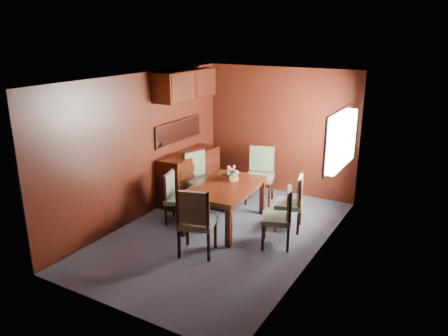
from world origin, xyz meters
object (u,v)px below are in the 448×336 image
Objects in this scene: dining_table at (225,191)px; chair_head at (196,218)px; flower_centerpiece at (230,172)px; chair_left_near at (175,195)px; chair_right_near at (282,214)px; sideboard at (190,176)px.

dining_table is 1.47× the size of chair_head.
chair_head reaches higher than flower_centerpiece.
chair_left_near is 3.10× the size of flower_centerpiece.
chair_head is 1.42m from flower_centerpiece.
chair_left_near is 1.20m from chair_head.
chair_right_near is at bearing 77.54° from chair_left_near.
flower_centerpiece reaches higher than chair_left_near.
chair_right_near is 1.26m from chair_head.
chair_head reaches higher than dining_table.
flower_centerpiece is at bearing 81.36° from chair_head.
dining_table is at bearing 57.32° from chair_right_near.
chair_right_near is at bearing -24.05° from flower_centerpiece.
chair_right_near reaches higher than dining_table.
chair_left_near is (0.38, -0.99, 0.03)m from sideboard.
flower_centerpiece reaches higher than dining_table.
chair_right_near is at bearing 26.08° from chair_head.
chair_left_near is 0.98m from flower_centerpiece.
sideboard is 1.20m from flower_centerpiece.
dining_table is 5.41× the size of flower_centerpiece.
chair_head reaches higher than sideboard.
flower_centerpiece is at bearing 115.50° from chair_left_near.
chair_right_near reaches higher than chair_left_near.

